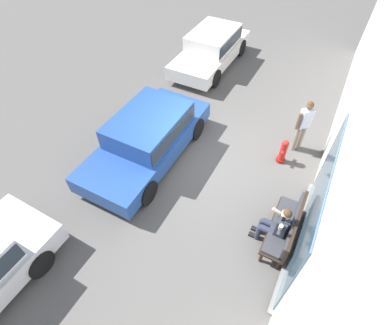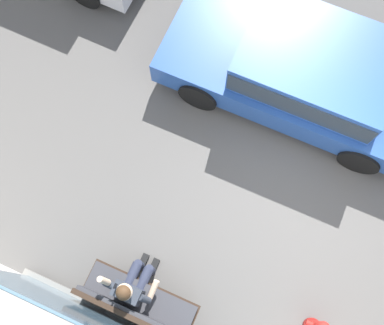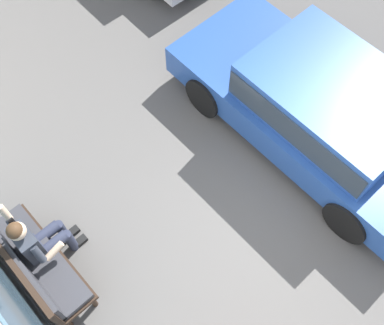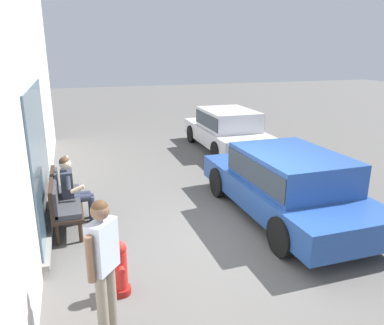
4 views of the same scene
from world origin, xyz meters
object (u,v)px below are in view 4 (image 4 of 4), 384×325
object	(u,v)px
parked_car_far	(227,128)
pedestrian_standing	(104,258)
parked_car_mid	(288,181)
fire_hydrant	(120,269)
bench	(62,198)
person_on_phone	(73,188)

from	to	relation	value
parked_car_far	pedestrian_standing	xyz separation A→B (m)	(-7.55, 4.78, 0.27)
parked_car_mid	fire_hydrant	distance (m)	3.87
pedestrian_standing	fire_hydrant	size ratio (longest dim) A/B	2.14
parked_car_far	bench	bearing A→B (deg)	129.56
parked_car_mid	fire_hydrant	world-z (taller)	parked_car_mid
person_on_phone	pedestrian_standing	xyz separation A→B (m)	(-3.34, -0.29, 0.32)
bench	person_on_phone	size ratio (longest dim) A/B	1.24
bench	fire_hydrant	size ratio (longest dim) A/B	2.05
bench	parked_car_far	xyz separation A→B (m)	(4.37, -5.28, 0.18)
person_on_phone	fire_hydrant	size ratio (longest dim) A/B	1.66
parked_car_far	pedestrian_standing	world-z (taller)	pedestrian_standing
fire_hydrant	pedestrian_standing	bearing A→B (deg)	160.72
person_on_phone	fire_hydrant	bearing A→B (deg)	-168.34
person_on_phone	parked_car_far	size ratio (longest dim) A/B	0.32
person_on_phone	parked_car_far	distance (m)	6.59
pedestrian_standing	person_on_phone	bearing A→B (deg)	4.88
bench	pedestrian_standing	world-z (taller)	pedestrian_standing
pedestrian_standing	parked_car_far	bearing A→B (deg)	-32.30
bench	fire_hydrant	world-z (taller)	bench
pedestrian_standing	fire_hydrant	world-z (taller)	pedestrian_standing
fire_hydrant	person_on_phone	bearing A→B (deg)	11.66
parked_car_mid	parked_car_far	size ratio (longest dim) A/B	1.05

